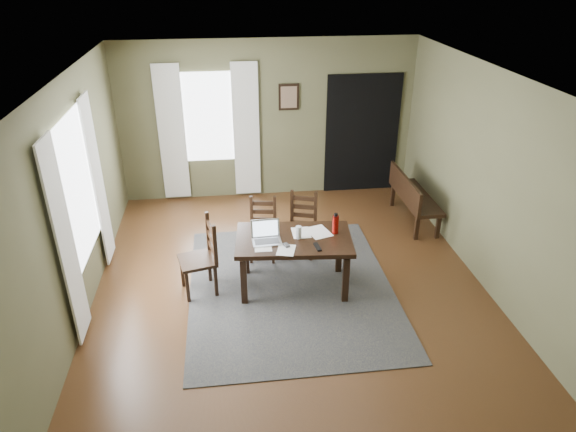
{
  "coord_description": "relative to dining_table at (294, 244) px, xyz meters",
  "views": [
    {
      "loc": [
        -0.73,
        -5.47,
        3.88
      ],
      "look_at": [
        0.0,
        0.3,
        0.9
      ],
      "focal_mm": 32.0,
      "sensor_mm": 36.0,
      "label": 1
    }
  ],
  "objects": [
    {
      "name": "window_left",
      "position": [
        -2.51,
        0.17,
        0.81
      ],
      "size": [
        0.01,
        1.3,
        1.7
      ],
      "color": "white",
      "rests_on": "ground"
    },
    {
      "name": "water_bottle",
      "position": [
        0.53,
        0.06,
        0.22
      ],
      "size": [
        0.1,
        0.1,
        0.27
      ],
      "rotation": [
        0.0,
        0.0,
        -0.41
      ],
      "color": "#9E120C",
      "rests_on": "dining_table"
    },
    {
      "name": "window_back",
      "position": [
        -1.04,
        2.94,
        0.81
      ],
      "size": [
        1.0,
        0.01,
        1.5
      ],
      "color": "white",
      "rests_on": "ground"
    },
    {
      "name": "paper_e",
      "position": [
        -0.13,
        -0.29,
        0.09
      ],
      "size": [
        0.27,
        0.31,
        0.0
      ],
      "primitive_type": "cube",
      "rotation": [
        0.0,
        0.0,
        -0.27
      ],
      "color": "white",
      "rests_on": "dining_table"
    },
    {
      "name": "paper_d",
      "position": [
        0.33,
        0.1,
        0.09
      ],
      "size": [
        0.35,
        0.4,
        0.0
      ],
      "primitive_type": "cube",
      "rotation": [
        0.0,
        0.0,
        0.3
      ],
      "color": "white",
      "rests_on": "dining_table"
    },
    {
      "name": "rug",
      "position": [
        -0.04,
        -0.03,
        -0.64
      ],
      "size": [
        2.6,
        3.2,
        0.01
      ],
      "color": "#363636",
      "rests_on": "ground"
    },
    {
      "name": "laptop",
      "position": [
        -0.35,
        -0.01,
        0.15
      ],
      "size": [
        0.37,
        0.29,
        0.24
      ],
      "rotation": [
        0.0,
        0.0,
        0.05
      ],
      "color": "#B7B7BC",
      "rests_on": "dining_table"
    },
    {
      "name": "paper_c",
      "position": [
        0.11,
        0.11,
        0.09
      ],
      "size": [
        0.22,
        0.29,
        0.0
      ],
      "primitive_type": "cube",
      "rotation": [
        0.0,
        0.0,
        -0.0
      ],
      "color": "white",
      "rests_on": "dining_table"
    },
    {
      "name": "chair_back_left",
      "position": [
        -0.33,
        0.8,
        -0.21
      ],
      "size": [
        0.44,
        0.44,
        0.88
      ],
      "rotation": [
        0.0,
        0.0,
        -0.16
      ],
      "color": "black",
      "rests_on": "rug"
    },
    {
      "name": "ground",
      "position": [
        -0.04,
        -0.03,
        -0.65
      ],
      "size": [
        5.0,
        6.0,
        0.01
      ],
      "color": "#492C16"
    },
    {
      "name": "dining_table",
      "position": [
        0.0,
        0.0,
        0.0
      ],
      "size": [
        1.51,
        0.99,
        0.72
      ],
      "rotation": [
        0.0,
        0.0,
        -0.09
      ],
      "color": "black",
      "rests_on": "rug"
    },
    {
      "name": "curtain_back_right",
      "position": [
        -0.42,
        2.91,
        0.56
      ],
      "size": [
        0.44,
        0.03,
        2.3
      ],
      "color": "silver",
      "rests_on": "ground"
    },
    {
      "name": "curtain_back_left",
      "position": [
        -1.66,
        2.91,
        0.56
      ],
      "size": [
        0.44,
        0.03,
        2.3
      ],
      "color": "silver",
      "rests_on": "ground"
    },
    {
      "name": "chair_end",
      "position": [
        -1.16,
        0.06,
        -0.15
      ],
      "size": [
        0.53,
        0.53,
        1.01
      ],
      "rotation": [
        0.0,
        0.0,
        -1.34
      ],
      "color": "black",
      "rests_on": "rug"
    },
    {
      "name": "doorway_back",
      "position": [
        1.61,
        2.94,
        0.41
      ],
      "size": [
        1.3,
        0.03,
        2.1
      ],
      "color": "black",
      "rests_on": "ground"
    },
    {
      "name": "computer_mouse",
      "position": [
        -0.12,
        -0.2,
        0.1
      ],
      "size": [
        0.08,
        0.1,
        0.03
      ],
      "primitive_type": "cube",
      "rotation": [
        0.0,
        0.0,
        0.39
      ],
      "color": "#3F3F42",
      "rests_on": "dining_table"
    },
    {
      "name": "room_shell",
      "position": [
        -0.04,
        -0.03,
        1.16
      ],
      "size": [
        5.02,
        6.02,
        2.71
      ],
      "color": "brown",
      "rests_on": "ground"
    },
    {
      "name": "chair_back_right",
      "position": [
        0.24,
        0.84,
        -0.2
      ],
      "size": [
        0.5,
        0.5,
        0.9
      ],
      "rotation": [
        0.0,
        0.0,
        -0.3
      ],
      "color": "black",
      "rests_on": "rug"
    },
    {
      "name": "tv_remote",
      "position": [
        0.25,
        -0.27,
        0.1
      ],
      "size": [
        0.08,
        0.19,
        0.02
      ],
      "primitive_type": "cube",
      "rotation": [
        0.0,
        0.0,
        0.13
      ],
      "color": "black",
      "rests_on": "dining_table"
    },
    {
      "name": "drinking_glass",
      "position": [
        0.06,
        -0.02,
        0.17
      ],
      "size": [
        0.08,
        0.08,
        0.16
      ],
      "primitive_type": "cylinder",
      "rotation": [
        0.0,
        0.0,
        0.15
      ],
      "color": "silver",
      "rests_on": "dining_table"
    },
    {
      "name": "curtain_left_far",
      "position": [
        -2.48,
        0.99,
        0.56
      ],
      "size": [
        0.03,
        0.48,
        2.3
      ],
      "color": "silver",
      "rests_on": "ground"
    },
    {
      "name": "bench",
      "position": [
        2.11,
        1.6,
        -0.17
      ],
      "size": [
        0.45,
        1.38,
        0.78
      ],
      "rotation": [
        0.0,
        0.0,
        1.57
      ],
      "color": "black",
      "rests_on": "ground"
    },
    {
      "name": "curtain_left_near",
      "position": [
        -2.48,
        -0.65,
        0.56
      ],
      "size": [
        0.03,
        0.48,
        2.3
      ],
      "color": "silver",
      "rests_on": "ground"
    },
    {
      "name": "framed_picture",
      "position": [
        0.31,
        2.94,
        1.11
      ],
      "size": [
        0.34,
        0.03,
        0.44
      ],
      "color": "black",
      "rests_on": "ground"
    },
    {
      "name": "paper_a",
      "position": [
        -0.4,
        -0.16,
        0.09
      ],
      "size": [
        0.21,
        0.27,
        0.0
      ],
      "primitive_type": "cube",
      "rotation": [
        0.0,
        0.0,
        -0.02
      ],
      "color": "white",
      "rests_on": "dining_table"
    }
  ]
}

